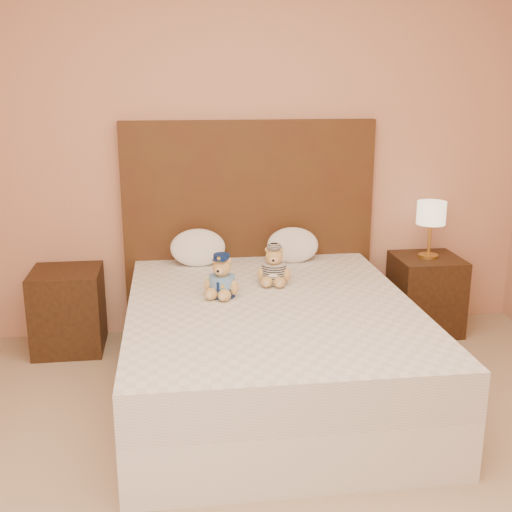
# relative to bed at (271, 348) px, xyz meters

# --- Properties ---
(room_walls) EXTENTS (4.04, 4.52, 2.72)m
(room_walls) POSITION_rel_bed_xyz_m (0.00, -0.74, 1.53)
(room_walls) COLOR tan
(room_walls) RESTS_ON ground
(bed) EXTENTS (1.60, 2.00, 0.55)m
(bed) POSITION_rel_bed_xyz_m (0.00, 0.00, 0.00)
(bed) COLOR white
(bed) RESTS_ON ground
(headboard) EXTENTS (1.75, 0.08, 1.50)m
(headboard) POSITION_rel_bed_xyz_m (0.00, 1.01, 0.47)
(headboard) COLOR #442E14
(headboard) RESTS_ON ground
(nightstand_left) EXTENTS (0.45, 0.45, 0.55)m
(nightstand_left) POSITION_rel_bed_xyz_m (-1.25, 0.80, -0.00)
(nightstand_left) COLOR #362411
(nightstand_left) RESTS_ON ground
(nightstand_right) EXTENTS (0.45, 0.45, 0.55)m
(nightstand_right) POSITION_rel_bed_xyz_m (1.25, 0.80, -0.00)
(nightstand_right) COLOR #362411
(nightstand_right) RESTS_ON ground
(lamp) EXTENTS (0.20, 0.20, 0.40)m
(lamp) POSITION_rel_bed_xyz_m (1.25, 0.80, 0.57)
(lamp) COLOR gold
(lamp) RESTS_ON nightstand_right
(teddy_police) EXTENTS (0.29, 0.28, 0.25)m
(teddy_police) POSITION_rel_bed_xyz_m (-0.27, 0.15, 0.40)
(teddy_police) COLOR #A87641
(teddy_police) RESTS_ON bed
(teddy_prisoner) EXTENTS (0.26, 0.25, 0.24)m
(teddy_prisoner) POSITION_rel_bed_xyz_m (0.07, 0.34, 0.40)
(teddy_prisoner) COLOR #A87641
(teddy_prisoner) RESTS_ON bed
(pillow_left) EXTENTS (0.37, 0.24, 0.26)m
(pillow_left) POSITION_rel_bed_xyz_m (-0.37, 0.83, 0.41)
(pillow_left) COLOR white
(pillow_left) RESTS_ON bed
(pillow_right) EXTENTS (0.36, 0.23, 0.25)m
(pillow_right) POSITION_rel_bed_xyz_m (0.28, 0.83, 0.40)
(pillow_right) COLOR white
(pillow_right) RESTS_ON bed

